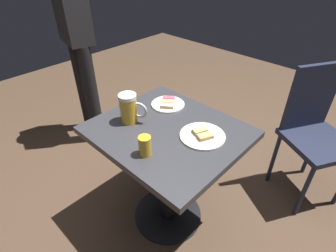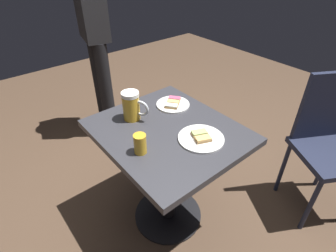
% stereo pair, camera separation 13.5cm
% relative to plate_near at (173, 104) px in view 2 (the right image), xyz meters
% --- Properties ---
extents(ground_plane, '(6.00, 6.00, 0.00)m').
position_rel_plate_near_xyz_m(ground_plane, '(0.17, -0.18, -0.72)').
color(ground_plane, '#4C3828').
extents(cafe_table, '(0.75, 0.66, 0.71)m').
position_rel_plate_near_xyz_m(cafe_table, '(0.17, -0.18, -0.17)').
color(cafe_table, black).
rests_on(cafe_table, ground_plane).
extents(plate_near, '(0.20, 0.20, 0.03)m').
position_rel_plate_near_xyz_m(plate_near, '(0.00, 0.00, 0.00)').
color(plate_near, white).
rests_on(plate_near, cafe_table).
extents(plate_far, '(0.23, 0.23, 0.03)m').
position_rel_plate_near_xyz_m(plate_far, '(0.34, -0.10, -0.00)').
color(plate_far, white).
rests_on(plate_far, cafe_table).
extents(beer_mug, '(0.14, 0.10, 0.16)m').
position_rel_plate_near_xyz_m(beer_mug, '(-0.03, -0.26, 0.07)').
color(beer_mug, gold).
rests_on(beer_mug, cafe_table).
extents(beer_glass_small, '(0.06, 0.06, 0.10)m').
position_rel_plate_near_xyz_m(beer_glass_small, '(0.23, -0.39, 0.04)').
color(beer_glass_small, gold).
rests_on(beer_glass_small, cafe_table).
extents(cafe_chair, '(0.52, 0.52, 0.92)m').
position_rel_plate_near_xyz_m(cafe_chair, '(0.66, 0.67, -0.19)').
color(cafe_chair, '#1E2338').
rests_on(cafe_chair, ground_plane).
extents(patron_standing, '(0.35, 0.25, 1.62)m').
position_rel_plate_near_xyz_m(patron_standing, '(-0.99, 0.02, 0.22)').
color(patron_standing, black).
rests_on(patron_standing, ground_plane).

